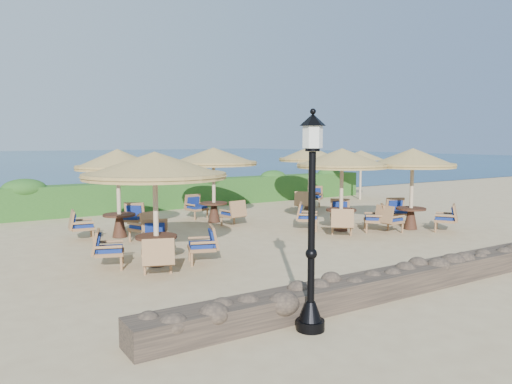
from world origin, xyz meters
name	(u,v)px	position (x,y,z in m)	size (l,w,h in m)	color
ground	(296,231)	(0.00, 0.00, 0.00)	(120.00, 120.00, 0.00)	tan
sea	(17,159)	(0.00, 70.00, 0.00)	(160.00, 160.00, 0.00)	navy
hedge	(198,193)	(0.00, 7.20, 0.60)	(18.00, 0.90, 1.20)	#204D18
stone_wall	(469,266)	(0.00, -6.20, 0.22)	(15.00, 0.65, 0.44)	#4F3F31
lamp_post	(312,231)	(-4.80, -6.80, 1.55)	(0.44, 0.44, 3.31)	black
extra_parasol	(361,155)	(7.80, 5.20, 2.17)	(2.30, 2.30, 2.41)	beige
cafe_set_0	(155,183)	(-5.36, -1.76, 1.94)	(3.33, 3.33, 2.65)	beige
cafe_set_1	(342,174)	(1.29, -0.69, 1.85)	(2.92, 2.92, 2.65)	beige
cafe_set_2	(412,172)	(3.42, -1.68, 1.90)	(2.79, 2.78, 2.65)	beige
cafe_set_3	(118,177)	(-5.07, 2.06, 1.83)	(2.69, 2.75, 2.65)	beige
cafe_set_4	(214,164)	(-1.39, 3.00, 2.06)	(3.10, 3.10, 2.65)	beige
cafe_set_5	(310,163)	(3.49, 3.74, 1.97)	(2.60, 2.60, 2.65)	beige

